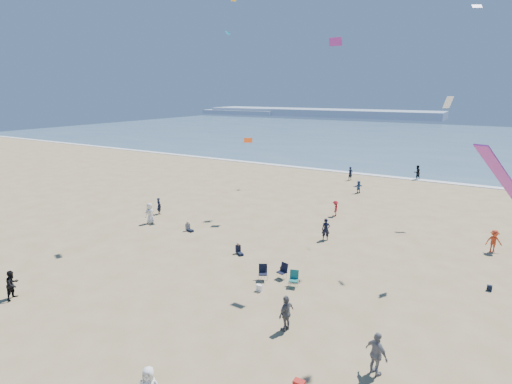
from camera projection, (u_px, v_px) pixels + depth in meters
The scene contains 13 objects.
ground at pixel (126, 355), 17.76m from camera, with size 220.00×220.00×0.00m, color tan.
ocean at pixel (432, 139), 96.88m from camera, with size 220.00×100.00×0.06m, color #476B84.
surf_line at pixel (380, 176), 55.23m from camera, with size 220.00×1.20×0.08m, color white.
headland_far at pixel (318, 113), 188.72m from camera, with size 110.00×20.00×3.20m, color #7A8EA8.
headland_near at pixel (242, 112), 204.54m from camera, with size 40.00×14.00×2.00m, color #7A8EA8.
standing_flyers at pixel (352, 243), 28.54m from camera, with size 37.27×47.97×1.92m.
seated_group at pixel (254, 307), 20.95m from camera, with size 23.36×16.57×0.84m.
chair_cluster at pixel (279, 275), 24.46m from camera, with size 2.78×1.57×1.00m.
white_tote at pixel (259, 288), 23.41m from camera, with size 0.35×0.20×0.40m, color white.
black_backpack at pixel (283, 269), 25.89m from camera, with size 0.30×0.22×0.38m, color black.
cooler at pixel (299, 384), 15.81m from camera, with size 0.45×0.30×0.30m, color red.
navy_bag at pixel (489, 288), 23.47m from camera, with size 0.28×0.18×0.34m, color black.
kites_aloft at pixel (436, 37), 20.59m from camera, with size 32.30×41.57×27.52m.
Camera 1 is at (12.88, -10.28, 11.42)m, focal length 28.00 mm.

